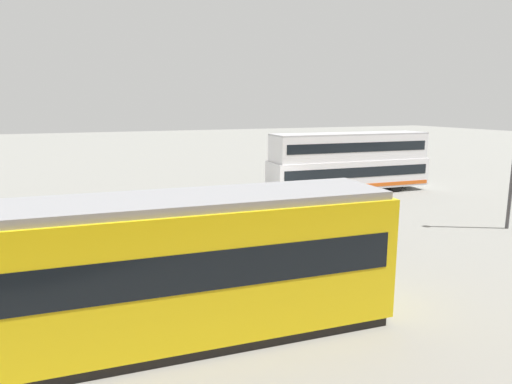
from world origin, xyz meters
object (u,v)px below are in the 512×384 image
object	(u,v)px
double_decker_bus	(349,162)
tram_yellow	(78,278)
pedestrian_crossing	(355,218)
pedestrian_near_railing	(252,226)
info_sign	(236,215)

from	to	relation	value
double_decker_bus	tram_yellow	distance (m)	22.35
tram_yellow	pedestrian_crossing	bearing A→B (deg)	-155.25
double_decker_bus	pedestrian_near_railing	distance (m)	13.62
tram_yellow	pedestrian_near_railing	size ratio (longest dim) A/B	9.38
tram_yellow	info_sign	size ratio (longest dim) A/B	5.94
tram_yellow	double_decker_bus	bearing A→B (deg)	-139.60
pedestrian_near_railing	info_sign	xyz separation A→B (m)	(1.18, 1.31, 0.86)
double_decker_bus	pedestrian_near_railing	world-z (taller)	double_decker_bus
pedestrian_near_railing	double_decker_bus	bearing A→B (deg)	-140.13
pedestrian_near_railing	pedestrian_crossing	world-z (taller)	pedestrian_crossing
double_decker_bus	tram_yellow	world-z (taller)	double_decker_bus
double_decker_bus	pedestrian_near_railing	bearing A→B (deg)	39.87
pedestrian_crossing	info_sign	bearing A→B (deg)	6.36
double_decker_bus	pedestrian_crossing	size ratio (longest dim) A/B	6.36
pedestrian_crossing	info_sign	distance (m)	5.72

